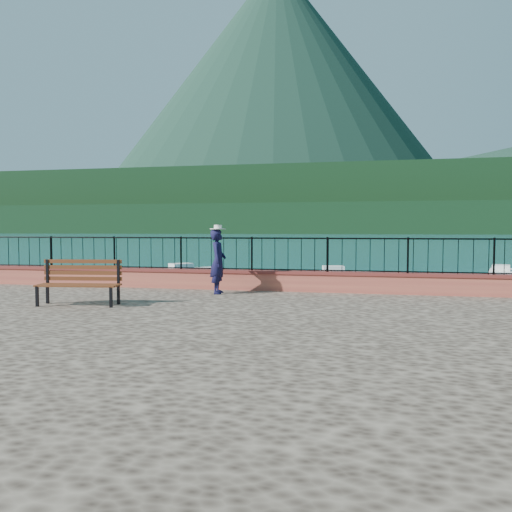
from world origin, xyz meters
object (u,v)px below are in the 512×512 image
at_px(person, 218,261).
at_px(boat_3, 189,269).
at_px(boat_5, 501,270).
at_px(boat_2, 440,286).
at_px(boat_0, 189,291).
at_px(boat_4, 342,272).
at_px(park_bench, 79,292).
at_px(boat_1, 330,282).

xyz_separation_m(person, boat_3, (-7.14, 17.47, -1.70)).
bearing_deg(boat_5, boat_2, 167.63).
height_order(boat_0, boat_3, same).
bearing_deg(boat_5, person, 163.42).
relative_size(boat_0, boat_2, 0.89).
bearing_deg(boat_3, boat_4, -48.77).
bearing_deg(park_bench, boat_2, 45.61).
relative_size(person, boat_4, 0.50).
relative_size(boat_0, boat_3, 0.98).
bearing_deg(boat_2, person, -167.15).
bearing_deg(boat_1, boat_5, 76.25).
bearing_deg(boat_1, person, -68.69).
bearing_deg(person, park_bench, 128.20).
relative_size(boat_0, boat_4, 1.07).
bearing_deg(boat_2, park_bench, -169.12).
height_order(park_bench, boat_5, park_bench).
relative_size(park_bench, boat_2, 0.46).
relative_size(park_bench, boat_5, 0.58).
distance_m(boat_1, boat_3, 11.44).
height_order(boat_0, boat_4, same).
relative_size(park_bench, boat_1, 0.48).
distance_m(boat_1, boat_2, 5.04).
bearing_deg(boat_3, boat_1, -79.20).
height_order(boat_4, boat_5, same).
bearing_deg(boat_2, boat_4, 84.34).
distance_m(boat_4, boat_5, 10.31).
relative_size(person, boat_5, 0.52).
distance_m(park_bench, boat_5, 27.63).
xyz_separation_m(boat_0, boat_4, (5.86, 10.64, 0.00)).
distance_m(park_bench, boat_4, 20.40).
xyz_separation_m(person, boat_2, (7.41, 10.63, -1.70)).
xyz_separation_m(park_bench, boat_1, (5.00, 13.87, -1.12)).
relative_size(boat_2, boat_5, 1.24).
relative_size(boat_1, boat_5, 1.19).
distance_m(person, boat_3, 18.95).
height_order(boat_0, boat_2, same).
xyz_separation_m(person, boat_0, (-3.14, 6.28, -1.70)).
distance_m(park_bench, boat_0, 9.10).
xyz_separation_m(boat_3, boat_5, (19.55, 2.95, 0.00)).
bearing_deg(boat_0, boat_3, 84.28).
bearing_deg(boat_0, boat_5, 16.89).
distance_m(person, boat_5, 23.96).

